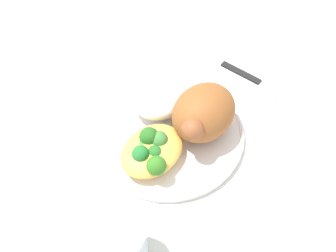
% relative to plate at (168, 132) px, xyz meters
% --- Properties ---
extents(ground_plane, '(2.00, 2.00, 0.00)m').
position_rel_plate_xyz_m(ground_plane, '(0.00, 0.00, -0.01)').
color(ground_plane, silver).
extents(plate, '(0.24, 0.24, 0.01)m').
position_rel_plate_xyz_m(plate, '(0.00, 0.00, 0.00)').
color(plate, white).
rests_on(plate, ground_plane).
extents(roasted_chicken, '(0.12, 0.09, 0.08)m').
position_rel_plate_xyz_m(roasted_chicken, '(-0.04, 0.04, 0.05)').
color(roasted_chicken, brown).
rests_on(roasted_chicken, plate).
extents(rice_pile, '(0.10, 0.09, 0.04)m').
position_rel_plate_xyz_m(rice_pile, '(-0.03, -0.04, 0.03)').
color(rice_pile, white).
rests_on(rice_pile, plate).
extents(mac_cheese_with_broccoli, '(0.11, 0.08, 0.04)m').
position_rel_plate_xyz_m(mac_cheese_with_broccoli, '(0.05, 0.01, 0.02)').
color(mac_cheese_with_broccoli, '#F1B54B').
rests_on(mac_cheese_with_broccoli, plate).
extents(fork, '(0.02, 0.14, 0.01)m').
position_rel_plate_xyz_m(fork, '(-0.17, 0.03, -0.00)').
color(fork, silver).
rests_on(fork, ground_plane).
extents(knife, '(0.02, 0.19, 0.01)m').
position_rel_plate_xyz_m(knife, '(-0.19, 0.05, -0.00)').
color(knife, black).
rests_on(knife, ground_plane).
extents(water_glass, '(0.07, 0.07, 0.08)m').
position_rel_plate_xyz_m(water_glass, '(0.19, 0.08, 0.03)').
color(water_glass, silver).
rests_on(water_glass, ground_plane).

